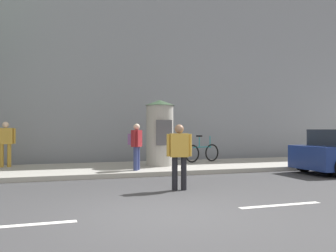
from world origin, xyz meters
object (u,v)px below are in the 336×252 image
at_px(poster_column, 160,132).
at_px(pedestrian_in_dark_shirt, 179,152).
at_px(bicycle_leaning, 202,152).
at_px(pedestrian_near_pole, 6,140).
at_px(pedestrian_with_bag, 136,143).

distance_m(poster_column, pedestrian_in_dark_shirt, 4.68).
bearing_deg(bicycle_leaning, poster_column, -157.45).
distance_m(pedestrian_near_pole, bicycle_leaning, 7.45).
xyz_separation_m(poster_column, pedestrian_in_dark_shirt, (-0.96, -4.56, -0.43)).
distance_m(poster_column, bicycle_leaning, 2.42).
height_order(pedestrian_in_dark_shirt, bicycle_leaning, pedestrian_in_dark_shirt).
xyz_separation_m(pedestrian_near_pole, pedestrian_with_bag, (4.11, -2.46, -0.05)).
relative_size(poster_column, pedestrian_with_bag, 1.59).
xyz_separation_m(pedestrian_in_dark_shirt, bicycle_leaning, (3.06, 5.43, -0.40)).
relative_size(pedestrian_in_dark_shirt, pedestrian_with_bag, 1.06).
relative_size(poster_column, pedestrian_near_pole, 1.51).
height_order(pedestrian_in_dark_shirt, pedestrian_near_pole, pedestrian_near_pole).
distance_m(poster_column, pedestrian_with_bag, 1.74).
distance_m(pedestrian_with_bag, bicycle_leaning, 3.94).
bearing_deg(poster_column, pedestrian_in_dark_shirt, -101.92).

